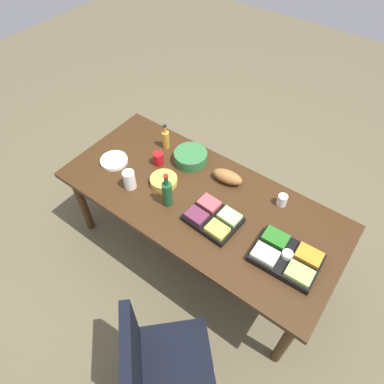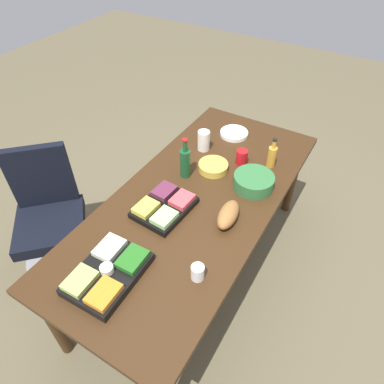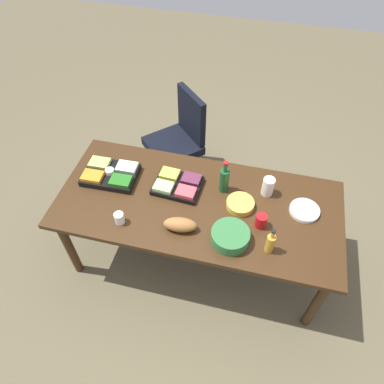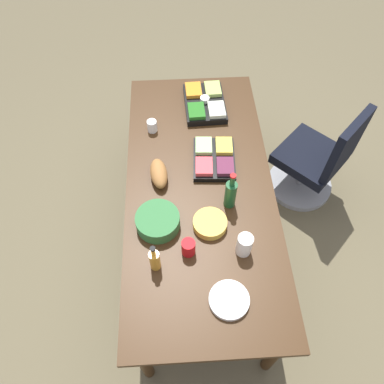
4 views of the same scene
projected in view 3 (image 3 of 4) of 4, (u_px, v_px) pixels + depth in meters
ground_plane at (197, 254)px, 3.27m from camera, size 10.00×10.00×0.00m
conference_table at (198, 209)px, 2.76m from camera, size 2.15×0.96×0.76m
office_chair at (178, 147)px, 3.69m from camera, size 0.68×0.68×0.95m
fruit_platter at (178, 185)px, 2.78m from camera, size 0.38×0.30×0.07m
salad_bowl at (230, 236)px, 2.45m from camera, size 0.27×0.27×0.09m
veggie_tray at (110, 174)px, 2.84m from camera, size 0.43×0.31×0.09m
paper_cup at (119, 218)px, 2.55m from camera, size 0.08×0.08×0.09m
chip_bowl at (240, 204)px, 2.66m from camera, size 0.23×0.23×0.05m
paper_plate_stack at (304, 210)px, 2.63m from camera, size 0.22×0.22×0.03m
dressing_bottle at (270, 243)px, 2.36m from camera, size 0.07×0.07×0.23m
bread_loaf at (180, 225)px, 2.51m from camera, size 0.25×0.14×0.10m
red_solo_cup at (261, 221)px, 2.52m from camera, size 0.10×0.10×0.11m
wine_bottle at (224, 180)px, 2.70m from camera, size 0.09×0.09×0.30m
mayo_jar at (268, 186)px, 2.70m from camera, size 0.11×0.11×0.15m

